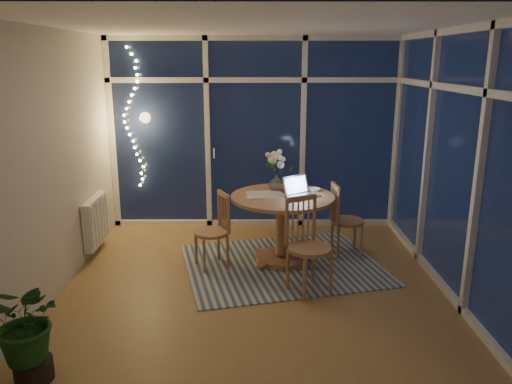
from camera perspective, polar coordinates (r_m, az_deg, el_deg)
floor at (r=5.37m, az=0.00°, el=-10.38°), size 4.00×4.00×0.00m
ceiling at (r=4.86m, az=0.00°, el=18.50°), size 4.00×4.00×0.00m
wall_back at (r=6.93m, az=-0.09°, el=6.67°), size 4.00×0.04×2.60m
wall_front at (r=3.03m, az=0.21°, el=-4.35°), size 4.00×0.04×2.60m
wall_left at (r=5.33m, az=-22.05°, el=3.06°), size 0.04×4.00×2.60m
wall_right at (r=5.36m, az=21.97°, el=3.11°), size 0.04×4.00×2.60m
window_wall_back at (r=6.89m, az=-0.09°, el=6.63°), size 4.00×0.10×2.60m
window_wall_right at (r=5.34m, az=21.57°, el=3.12°), size 0.10×4.00×2.60m
radiator at (r=6.36m, az=-17.85°, el=-3.17°), size 0.10×0.70×0.58m
fairy_lights at (r=6.97m, az=-13.92°, el=8.16°), size 0.24×0.10×1.85m
garden_patio at (r=10.15m, az=2.67°, el=1.51°), size 12.00×6.00×0.10m
garden_fence at (r=10.45m, az=-0.17°, el=7.28°), size 11.00×0.08×1.80m
neighbour_roof at (r=13.36m, az=1.12°, el=14.55°), size 7.00×3.00×2.20m
garden_shrubs at (r=8.49m, az=-5.53°, el=2.33°), size 0.90×0.90×0.90m
rug at (r=5.82m, az=3.01°, el=-8.26°), size 2.52×2.20×0.01m
dining_table at (r=5.77m, az=3.00°, el=-4.26°), size 1.42×1.42×0.80m
chair_left at (r=5.63m, az=-5.15°, el=-4.41°), size 0.54×0.54×0.88m
chair_right at (r=6.05m, az=10.41°, el=-3.10°), size 0.46×0.46×0.90m
chair_front at (r=5.02m, az=6.16°, el=-6.19°), size 0.62×0.62×0.99m
laptop at (r=5.58m, az=5.41°, el=0.66°), size 0.45×0.44×0.25m
flower_vase at (r=5.85m, az=2.35°, el=1.18°), size 0.24×0.24×0.21m
bowl at (r=5.87m, az=6.66°, el=0.29°), size 0.18×0.18×0.04m
newspapers at (r=5.65m, az=1.11°, el=-0.33°), size 0.41×0.31×0.01m
phone at (r=5.58m, az=3.95°, el=-0.59°), size 0.10×0.05×0.01m
potted_plant at (r=4.09m, az=-24.50°, el=-14.54°), size 0.61×0.55×0.76m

